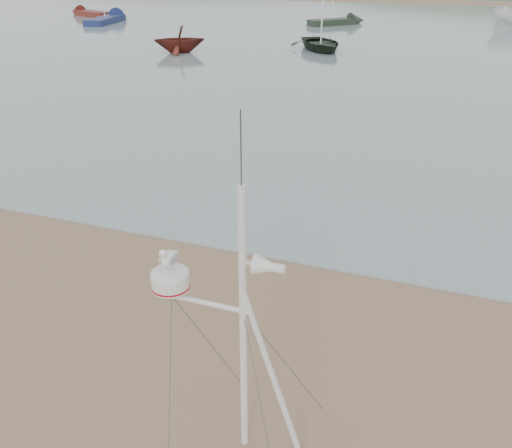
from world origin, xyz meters
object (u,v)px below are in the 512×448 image
(boat_dark, at_px, (322,14))
(sailboat_blue_near, at_px, (114,18))
(dinghy_red_far, at_px, (84,13))
(sailboat_dark_mid, at_px, (344,21))
(mast_rig, at_px, (239,381))
(boat_red, at_px, (178,27))

(boat_dark, xyz_separation_m, sailboat_blue_near, (-21.66, 9.40, -1.92))
(sailboat_blue_near, bearing_deg, dinghy_red_far, 151.34)
(sailboat_dark_mid, distance_m, dinghy_red_far, 25.54)
(mast_rig, relative_size, boat_dark, 1.03)
(mast_rig, bearing_deg, boat_dark, 102.12)
(boat_dark, distance_m, sailboat_blue_near, 23.69)
(mast_rig, distance_m, dinghy_red_far, 54.44)
(sailboat_dark_mid, distance_m, sailboat_blue_near, 20.76)
(sailboat_dark_mid, relative_size, sailboat_blue_near, 0.78)
(boat_dark, height_order, boat_red, boat_dark)
(boat_red, bearing_deg, mast_rig, 0.05)
(boat_dark, distance_m, sailboat_dark_mid, 14.27)
(boat_dark, height_order, dinghy_red_far, boat_dark)
(boat_red, xyz_separation_m, dinghy_red_far, (-18.79, 16.10, -1.29))
(boat_dark, height_order, sailboat_dark_mid, sailboat_dark_mid)
(boat_dark, height_order, sailboat_blue_near, sailboat_blue_near)
(dinghy_red_far, bearing_deg, boat_dark, -24.50)
(dinghy_red_far, height_order, sailboat_blue_near, sailboat_blue_near)
(mast_rig, relative_size, sailboat_blue_near, 0.64)
(mast_rig, xyz_separation_m, sailboat_blue_near, (-28.24, 40.05, -0.78))
(boat_red, distance_m, sailboat_blue_near, 18.98)
(sailboat_dark_mid, relative_size, dinghy_red_far, 0.95)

